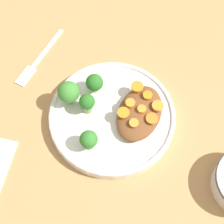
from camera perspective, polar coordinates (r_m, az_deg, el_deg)
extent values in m
plane|color=tan|center=(0.80, 0.00, -1.19)|extent=(4.00, 4.00, 0.00)
cylinder|color=silver|center=(0.79, 0.00, -0.85)|extent=(0.26, 0.26, 0.02)
torus|color=silver|center=(0.78, 0.00, -0.50)|extent=(0.26, 0.26, 0.01)
ellipsoid|color=brown|center=(0.77, 4.19, -0.14)|extent=(0.13, 0.09, 0.03)
cylinder|color=#759E51|center=(0.74, -3.49, -4.80)|extent=(0.02, 0.02, 0.02)
sphere|color=#337A2D|center=(0.72, -3.58, -4.18)|extent=(0.04, 0.04, 0.04)
cylinder|color=#7FA85B|center=(0.77, -3.74, 0.80)|extent=(0.02, 0.02, 0.03)
sphere|color=#286B23|center=(0.75, -3.84, 1.58)|extent=(0.03, 0.03, 0.03)
cylinder|color=#7FA85B|center=(0.80, -2.63, 3.73)|extent=(0.01, 0.01, 0.02)
sphere|color=#286B23|center=(0.78, -2.69, 4.51)|extent=(0.04, 0.04, 0.04)
cylinder|color=#759E51|center=(0.79, -6.32, 2.42)|extent=(0.02, 0.02, 0.02)
sphere|color=#3D8433|center=(0.77, -6.50, 3.32)|extent=(0.05, 0.05, 0.05)
cylinder|color=orange|center=(0.75, 6.08, -0.99)|extent=(0.02, 0.02, 0.00)
cylinder|color=orange|center=(0.75, 1.78, -0.02)|extent=(0.02, 0.02, 0.00)
cylinder|color=orange|center=(0.76, 2.81, 1.37)|extent=(0.02, 0.02, 0.01)
cylinder|color=orange|center=(0.77, 5.45, 2.55)|extent=(0.02, 0.02, 0.01)
cylinder|color=orange|center=(0.74, 3.37, -1.67)|extent=(0.02, 0.02, 0.00)
cylinder|color=orange|center=(0.76, 6.98, 0.93)|extent=(0.02, 0.02, 0.01)
cylinder|color=orange|center=(0.75, 4.56, 0.44)|extent=(0.02, 0.02, 0.01)
cylinder|color=orange|center=(0.78, 3.86, 3.88)|extent=(0.03, 0.03, 0.01)
cube|color=silver|center=(0.90, -9.81, 9.63)|extent=(0.12, 0.03, 0.01)
cube|color=silver|center=(0.87, -13.02, 5.43)|extent=(0.06, 0.03, 0.01)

